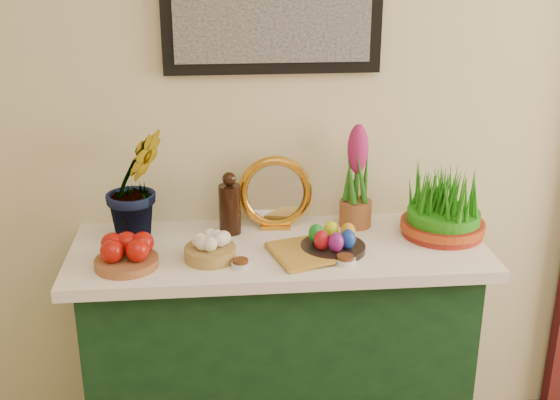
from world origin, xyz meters
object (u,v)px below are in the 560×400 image
Objects in this scene: sideboard at (279,361)px; hyacinth_green at (135,167)px; wheatgrass_sabzeh at (444,206)px; mirror at (275,193)px; book at (276,257)px.

hyacinth_green is at bearing 168.37° from sideboard.
wheatgrass_sabzeh is at bearing 3.42° from sideboard.
hyacinth_green reaches higher than wheatgrass_sabzeh.
mirror reaches higher than sideboard.
book is 0.63m from wheatgrass_sabzeh.
mirror is 0.59m from wheatgrass_sabzeh.
sideboard is 2.52× the size of hyacinth_green.
mirror is (0.00, 0.16, 0.59)m from sideboard.
book is 0.75× the size of wheatgrass_sabzeh.
wheatgrass_sabzeh is at bearing -35.43° from hyacinth_green.
hyacinth_green is at bearing 138.26° from book.
wheatgrass_sabzeh is (0.58, -0.12, -0.02)m from mirror.
mirror reaches higher than book.
wheatgrass_sabzeh is (0.58, 0.03, 0.57)m from sideboard.
mirror reaches higher than wheatgrass_sabzeh.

